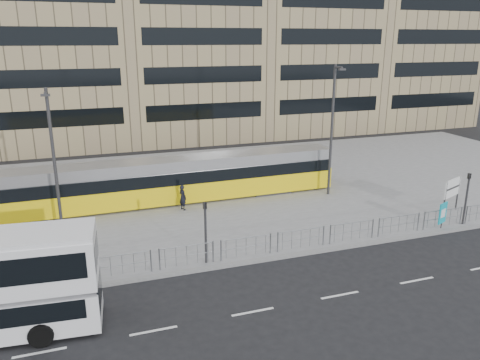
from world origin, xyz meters
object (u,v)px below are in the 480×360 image
object	(u,v)px
station_sign	(452,189)
traffic_light_west	(205,225)
lamp_post_west	(54,156)
tram	(155,182)
pedestrian	(183,197)
traffic_light_east	(467,192)
ad_panel	(443,213)
lamp_post_east	(332,126)

from	to	relation	value
station_sign	traffic_light_west	bearing A→B (deg)	163.79
station_sign	traffic_light_west	world-z (taller)	traffic_light_west
traffic_light_west	lamp_post_west	bearing A→B (deg)	124.69
tram	pedestrian	distance (m)	2.39
traffic_light_east	lamp_post_west	xyz separation A→B (m)	(-22.28, 6.40, 2.41)
tram	lamp_post_west	bearing A→B (deg)	-153.07
lamp_post_west	pedestrian	bearing A→B (deg)	9.79
station_sign	traffic_light_west	distance (m)	16.31
ad_panel	lamp_post_east	size ratio (longest dim) A/B	0.17
lamp_post_east	ad_panel	bearing A→B (deg)	-67.48
tram	traffic_light_west	distance (m)	9.47
tram	traffic_light_east	xyz separation A→B (m)	(16.50, -9.45, 0.50)
pedestrian	traffic_light_west	world-z (taller)	traffic_light_west
pedestrian	lamp_post_west	size ratio (longest dim) A/B	0.20
ad_panel	station_sign	bearing A→B (deg)	16.72
station_sign	ad_panel	size ratio (longest dim) A/B	1.44
tram	station_sign	size ratio (longest dim) A/B	11.38
tram	pedestrian	xyz separation A→B (m)	(1.42, -1.80, -0.66)
traffic_light_east	traffic_light_west	bearing A→B (deg)	169.29
tram	ad_panel	distance (m)	17.66
tram	traffic_light_east	bearing A→B (deg)	-30.67
ad_panel	traffic_light_west	size ratio (longest dim) A/B	0.49
station_sign	lamp_post_west	size ratio (longest dim) A/B	0.27
traffic_light_west	traffic_light_east	world-z (taller)	same
ad_panel	traffic_light_west	world-z (taller)	traffic_light_west
pedestrian	traffic_light_east	xyz separation A→B (m)	(15.07, -7.65, 1.16)
ad_panel	tram	bearing A→B (deg)	124.34
tram	lamp_post_east	size ratio (longest dim) A/B	2.81
pedestrian	traffic_light_east	size ratio (longest dim) A/B	0.53
station_sign	lamp_post_west	xyz separation A→B (m)	(-22.93, 4.60, 2.86)
pedestrian	lamp_post_east	xyz separation A→B (m)	(10.30, -0.23, 4.00)
station_sign	pedestrian	bearing A→B (deg)	137.21
lamp_post_west	lamp_post_east	distance (m)	17.55
traffic_light_east	lamp_post_west	distance (m)	23.31
ad_panel	lamp_post_west	size ratio (longest dim) A/B	0.19
station_sign	pedestrian	size ratio (longest dim) A/B	1.34
tram	ad_panel	xyz separation A→B (m)	(14.84, -9.55, -0.58)
station_sign	lamp_post_east	xyz separation A→B (m)	(-5.42, 5.61, 3.30)
ad_panel	pedestrian	bearing A→B (deg)	127.10
traffic_light_east	lamp_post_west	world-z (taller)	lamp_post_west
lamp_post_west	lamp_post_east	xyz separation A→B (m)	(17.51, 1.02, 0.44)
ad_panel	traffic_light_west	distance (m)	13.95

